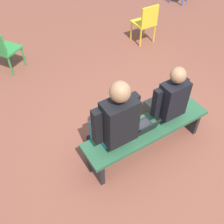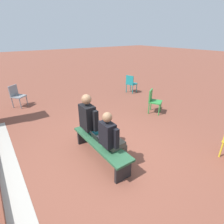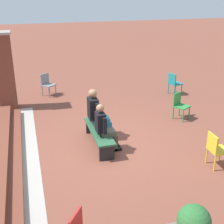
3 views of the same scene
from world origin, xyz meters
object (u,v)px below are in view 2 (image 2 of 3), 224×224
object	(u,v)px
person_adult	(92,121)
plastic_chair_far_right	(17,95)
bench	(101,145)
person_student	(112,138)
plastic_chair_near_bench_left	(131,83)
laptop	(98,138)
plastic_chair_foreground	(153,100)

from	to	relation	value
person_adult	plastic_chair_far_right	size ratio (longest dim) A/B	1.69
bench	person_student	size ratio (longest dim) A/B	1.40
person_student	person_adult	bearing A→B (deg)	-0.56
person_student	plastic_chair_near_bench_left	size ratio (longest dim) A/B	1.53
laptop	plastic_chair_foreground	xyz separation A→B (m)	(1.01, -2.91, -0.02)
person_adult	bench	bearing A→B (deg)	171.46
laptop	plastic_chair_far_right	world-z (taller)	plastic_chair_far_right
bench	plastic_chair_foreground	distance (m)	3.10
person_student	person_adult	size ratio (longest dim) A/B	0.91
bench	plastic_chair_far_right	bearing A→B (deg)	11.76
bench	person_student	bearing A→B (deg)	-169.02
bench	person_student	distance (m)	0.48
plastic_chair_far_right	person_adult	bearing A→B (deg)	-165.94
bench	plastic_chair_foreground	size ratio (longest dim) A/B	2.14
bench	person_student	xyz separation A→B (m)	(-0.33, -0.06, 0.34)
plastic_chair_far_right	bench	bearing A→B (deg)	-168.24
person_student	person_adult	xyz separation A→B (m)	(0.81, -0.01, 0.05)
person_adult	plastic_chair_far_right	xyz separation A→B (m)	(4.06, 1.02, -0.27)
bench	plastic_chair_near_bench_left	distance (m)	5.04
person_student	plastic_chair_far_right	xyz separation A→B (m)	(4.87, 1.01, -0.21)
plastic_chair_far_right	plastic_chair_foreground	bearing A→B (deg)	-132.01
laptop	plastic_chair_near_bench_left	size ratio (longest dim) A/B	0.38
bench	person_adult	world-z (taller)	person_adult
plastic_chair_near_bench_left	plastic_chair_foreground	world-z (taller)	same
laptop	plastic_chair_foreground	distance (m)	3.08
plastic_chair_near_bench_left	plastic_chair_far_right	distance (m)	4.90
plastic_chair_near_bench_left	laptop	bearing A→B (deg)	130.31
bench	plastic_chair_near_bench_left	bearing A→B (deg)	-48.98
plastic_chair_near_bench_left	plastic_chair_far_right	world-z (taller)	same
person_student	plastic_chair_far_right	size ratio (longest dim) A/B	1.53
bench	plastic_chair_near_bench_left	size ratio (longest dim) A/B	2.14
bench	person_adult	bearing A→B (deg)	-8.54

